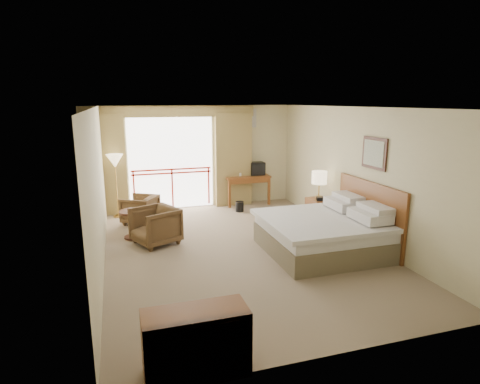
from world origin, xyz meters
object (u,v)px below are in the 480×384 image
object	(u,v)px
floor_lamp	(115,163)
nightstand	(319,212)
armchair_near	(156,244)
table_lamp	(319,178)
armchair_far	(141,223)
wastebasket	(240,207)
side_table	(133,219)
bed	(324,233)
desk	(246,181)
dresser	(196,343)
tv	(257,169)

from	to	relation	value
floor_lamp	nightstand	bearing A→B (deg)	-26.20
armchair_near	floor_lamp	size ratio (longest dim) A/B	0.53
table_lamp	armchair_far	bearing A→B (deg)	160.23
wastebasket	side_table	size ratio (longest dim) A/B	0.45
bed	side_table	bearing A→B (deg)	151.31
armchair_far	side_table	size ratio (longest dim) A/B	1.24
bed	desk	xyz separation A→B (m)	(-0.27, 3.94, 0.25)
bed	armchair_far	world-z (taller)	bed
side_table	dresser	distance (m)	4.65
desk	tv	xyz separation A→B (m)	(0.30, -0.06, 0.35)
side_table	dresser	bearing A→B (deg)	-84.82
armchair_near	dresser	bearing A→B (deg)	-23.86
side_table	bed	bearing A→B (deg)	-28.69
tv	wastebasket	size ratio (longest dim) A/B	1.49
bed	desk	world-z (taller)	bed
nightstand	floor_lamp	size ratio (longest dim) A/B	0.41
floor_lamp	armchair_far	bearing A→B (deg)	-55.33
floor_lamp	bed	bearing A→B (deg)	-44.30
armchair_near	side_table	world-z (taller)	side_table
armchair_far	side_table	xyz separation A→B (m)	(-0.21, -1.04, 0.40)
wastebasket	armchair_far	world-z (taller)	armchair_far
wastebasket	armchair_near	world-z (taller)	armchair_near
wastebasket	floor_lamp	distance (m)	3.28
nightstand	armchair_near	world-z (taller)	nightstand
armchair_near	dresser	world-z (taller)	dresser
desk	armchair_near	size ratio (longest dim) A/B	1.50
nightstand	dresser	world-z (taller)	dresser
desk	tv	size ratio (longest dim) A/B	3.14
table_lamp	armchair_near	world-z (taller)	table_lamp
table_lamp	desk	world-z (taller)	table_lamp
bed	desk	bearing A→B (deg)	93.99
table_lamp	armchair_near	bearing A→B (deg)	-178.06
desk	armchair_far	distance (m)	3.18
armchair_near	side_table	size ratio (longest dim) A/B	1.40
bed	wastebasket	xyz separation A→B (m)	(-0.70, 3.18, -0.24)
tv	armchair_near	bearing A→B (deg)	-121.85
floor_lamp	desk	bearing A→B (deg)	5.20
desk	armchair_near	bearing A→B (deg)	-137.23
tv	table_lamp	bearing A→B (deg)	-55.77
bed	table_lamp	distance (m)	1.81
nightstand	desk	distance (m)	2.66
desk	floor_lamp	size ratio (longest dim) A/B	0.79
wastebasket	dresser	bearing A→B (deg)	-111.33
bed	table_lamp	xyz separation A→B (m)	(0.67, 1.52, 0.74)
side_table	tv	bearing A→B (deg)	30.01
bed	side_table	size ratio (longest dim) A/B	3.62
dresser	desk	bearing A→B (deg)	68.23
dresser	table_lamp	bearing A→B (deg)	49.69
nightstand	bed	bearing A→B (deg)	-117.98
table_lamp	side_table	world-z (taller)	table_lamp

